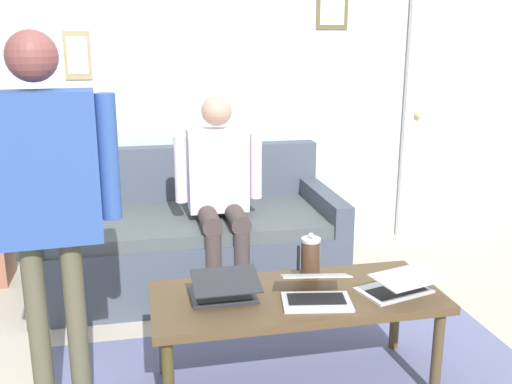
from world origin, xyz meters
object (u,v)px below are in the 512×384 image
Objects in this scene: person_standing at (44,187)px; laptop_right at (224,290)px; french_press at (310,257)px; interior_door at (451,113)px; laptop_center at (316,293)px; laptop_left at (399,286)px; person_seated at (220,186)px; couch at (188,240)px; coffee_table at (296,303)px.

laptop_right is at bearing -173.48° from person_standing.
person_standing is at bearing 12.52° from french_press.
laptop_center is (1.77, 2.03, -0.51)m from interior_door.
laptop_center reaches higher than laptop_left.
person_standing is at bearing 54.00° from person_seated.
person_standing is (0.67, 1.40, 0.76)m from couch.
coffee_table is 1.23m from person_standing.
laptop_center is at bearing 166.68° from laptop_right.
couch is (2.21, 0.61, -0.72)m from interior_door.
laptop_right is 0.49m from french_press.
person_seated reaches higher than coffee_table.
french_press reaches higher than laptop_right.
couch is 1.50m from laptop_center.
interior_door reaches higher than laptop_center.
coffee_table is 1.16m from person_seated.
laptop_left is (-0.46, 0.10, 0.09)m from coffee_table.
interior_door reaches higher than person_seated.
laptop_left is 1.60m from person_standing.
laptop_right reaches higher than coffee_table.
french_press is (-0.46, -0.18, 0.06)m from laptop_right.
laptop_left is at bearing 172.33° from laptop_right.
coffee_table is at bearing 46.58° from interior_door.
laptop_left is at bearing 139.99° from french_press.
french_press is (-0.50, 1.14, 0.28)m from couch.
coffee_table is (-0.38, 1.33, 0.12)m from couch.
french_press reaches higher than coffee_table.
couch reaches higher than laptop_left.
person_standing reaches higher than couch.
laptop_right reaches higher than laptop_left.
coffee_table is at bearing 106.06° from couch.
laptop_center is 0.41m from laptop_right.
person_seated is (-0.14, -1.10, 0.21)m from laptop_right.
laptop_left is (1.37, 2.04, -0.50)m from interior_door.
laptop_left is (-0.84, 1.43, 0.22)m from couch.
laptop_left is at bearing 179.01° from person_standing.
laptop_right is 0.19× the size of person_standing.
laptop_left is at bearing 56.07° from interior_door.
person_standing is (1.12, -0.01, 0.54)m from laptop_center.
couch is 5.01× the size of laptop_left.
laptop_right is (0.40, -0.10, 0.00)m from laptop_center.
person_standing reaches higher than laptop_center.
laptop_right is (0.80, -0.11, 0.00)m from laptop_left.
interior_door is at bearing -164.60° from couch.
person_seated is (-0.86, -1.18, -0.33)m from person_standing.
couch is 1.52× the size of person_seated.
laptop_left is 1.39m from person_seated.
laptop_right is (-0.04, 1.32, 0.22)m from couch.
interior_door is 1.24× the size of person_standing.
person_seated reaches higher than french_press.
person_seated is (0.66, -1.20, 0.21)m from laptop_left.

